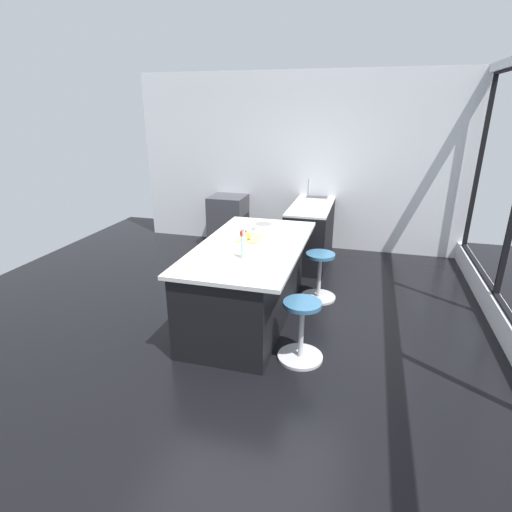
# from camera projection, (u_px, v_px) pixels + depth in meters

# --- Properties ---
(ground_plane) EXTENTS (7.70, 7.70, 0.00)m
(ground_plane) POSITION_uv_depth(u_px,v_px,m) (245.00, 322.00, 4.60)
(ground_plane) COLOR black
(interior_partition_left) EXTENTS (0.12, 5.47, 2.86)m
(interior_partition_left) POSITION_uv_depth(u_px,v_px,m) (296.00, 163.00, 6.78)
(interior_partition_left) COLOR silver
(interior_partition_left) RESTS_ON ground_plane
(sink_cabinet) EXTENTS (2.30, 0.60, 1.18)m
(sink_cabinet) POSITION_uv_depth(u_px,v_px,m) (314.00, 226.00, 6.70)
(sink_cabinet) COLOR black
(sink_cabinet) RESTS_ON ground_plane
(oven_range) EXTENTS (0.60, 0.61, 0.87)m
(oven_range) POSITION_uv_depth(u_px,v_px,m) (229.00, 221.00, 7.08)
(oven_range) COLOR #38383D
(oven_range) RESTS_ON ground_plane
(kitchen_island) EXTENTS (2.17, 1.11, 0.89)m
(kitchen_island) POSITION_uv_depth(u_px,v_px,m) (248.00, 280.00, 4.59)
(kitchen_island) COLOR black
(kitchen_island) RESTS_ON ground_plane
(stool_by_window) EXTENTS (0.44, 0.44, 0.61)m
(stool_by_window) POSITION_uv_depth(u_px,v_px,m) (319.00, 277.00, 5.09)
(stool_by_window) COLOR #B7B7BC
(stool_by_window) RESTS_ON ground_plane
(stool_middle) EXTENTS (0.44, 0.44, 0.61)m
(stool_middle) POSITION_uv_depth(u_px,v_px,m) (301.00, 332.00, 3.85)
(stool_middle) COLOR #B7B7BC
(stool_middle) RESTS_ON ground_plane
(cutting_board) EXTENTS (0.36, 0.24, 0.02)m
(cutting_board) POSITION_uv_depth(u_px,v_px,m) (250.00, 238.00, 4.61)
(cutting_board) COLOR tan
(cutting_board) RESTS_ON kitchen_island
(apple_yellow) EXTENTS (0.09, 0.09, 0.09)m
(apple_yellow) POSITION_uv_depth(u_px,v_px,m) (247.00, 236.00, 4.50)
(apple_yellow) COLOR gold
(apple_yellow) RESTS_ON cutting_board
(apple_red) EXTENTS (0.09, 0.09, 0.09)m
(apple_red) POSITION_uv_depth(u_px,v_px,m) (243.00, 233.00, 4.59)
(apple_red) COLOR red
(apple_red) RESTS_ON cutting_board
(water_bottle) EXTENTS (0.06, 0.06, 0.31)m
(water_bottle) POSITION_uv_depth(u_px,v_px,m) (244.00, 247.00, 3.97)
(water_bottle) COLOR silver
(water_bottle) RESTS_ON kitchen_island
(fruit_bowl) EXTENTS (0.25, 0.25, 0.07)m
(fruit_bowl) POSITION_uv_depth(u_px,v_px,m) (263.00, 226.00, 4.95)
(fruit_bowl) COLOR silver
(fruit_bowl) RESTS_ON kitchen_island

